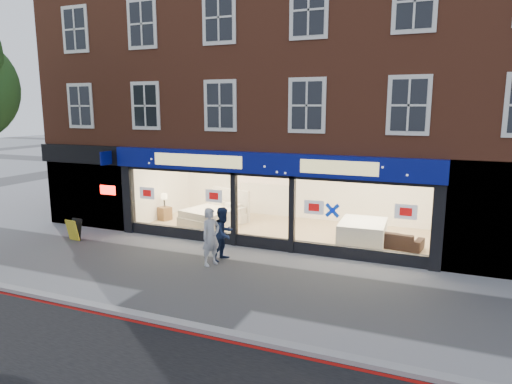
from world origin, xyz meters
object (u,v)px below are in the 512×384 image
Objects in this scene: sofa at (394,239)px; a_board at (74,230)px; mattress_stack at (363,232)px; pedestrian_blue at (224,234)px; display_bed at (215,215)px; pedestrian_grey at (211,237)px.

a_board reaches higher than sofa.
sofa is 2.37× the size of a_board.
mattress_stack is 4.97m from pedestrian_blue.
pedestrian_blue reaches higher than sofa.
a_board is 5.98m from pedestrian_blue.
a_board is at bearing -161.04° from mattress_stack.
display_bed is 3.42× the size of a_board.
sofa is 5.78m from pedestrian_blue.
display_bed is at bearing 176.59° from mattress_stack.
pedestrian_blue reaches higher than a_board.
a_board is (-10.80, -3.26, 0.02)m from sofa.
display_bed is 1.44× the size of sofa.
mattress_stack is 1.17× the size of pedestrian_blue.
pedestrian_grey is at bearing 175.57° from pedestrian_blue.
pedestrian_blue is (5.96, 0.14, 0.46)m from a_board.
display_bed reaches higher than sofa.
pedestrian_grey is (2.02, -4.13, 0.42)m from display_bed.
pedestrian_grey reaches higher than mattress_stack.
pedestrian_blue is at bearing 8.99° from pedestrian_grey.
a_board is (-9.74, -3.35, -0.08)m from mattress_stack.
display_bed is 4.62m from pedestrian_grey.
sofa is 1.06× the size of pedestrian_grey.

